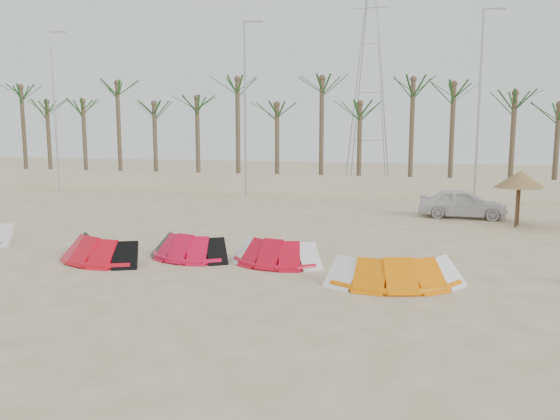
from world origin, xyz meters
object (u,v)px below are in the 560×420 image
(kite_red_left, at_px, (103,247))
(parasol_left, at_px, (520,179))
(kite_red_right, at_px, (277,250))
(kite_orange, at_px, (396,268))
(kite_red_mid, at_px, (191,245))
(car, at_px, (463,203))
(parasol_mid, at_px, (518,180))

(kite_red_left, bearing_deg, parasol_left, 36.70)
(parasol_left, bearing_deg, kite_red_right, -131.78)
(kite_red_left, height_order, parasol_left, parasol_left)
(kite_red_left, distance_m, kite_red_right, 5.76)
(kite_orange, height_order, parasol_left, parasol_left)
(kite_red_mid, relative_size, kite_red_right, 1.00)
(kite_red_left, bearing_deg, kite_red_right, 10.04)
(kite_red_left, xyz_separation_m, car, (12.00, 12.27, 0.29))
(kite_red_mid, distance_m, car, 14.62)
(parasol_left, relative_size, parasol_mid, 1.00)
(kite_red_left, bearing_deg, parasol_mid, 35.32)
(kite_red_right, distance_m, parasol_mid, 12.44)
(kite_red_left, height_order, kite_orange, same)
(car, bearing_deg, kite_red_left, 139.05)
(kite_red_right, distance_m, kite_orange, 4.05)
(kite_orange, bearing_deg, kite_red_mid, 168.41)
(kite_red_left, height_order, parasol_mid, parasol_mid)
(kite_red_left, height_order, kite_red_right, same)
(kite_red_left, xyz_separation_m, kite_red_right, (5.67, 1.00, -0.00))
(parasol_left, bearing_deg, kite_red_left, -143.30)
(car, bearing_deg, kite_orange, 172.14)
(kite_red_right, xyz_separation_m, parasol_left, (8.62, 9.64, 1.68))
(kite_orange, bearing_deg, kite_red_right, 159.97)
(kite_red_right, relative_size, parasol_mid, 1.28)
(parasol_mid, distance_m, car, 3.40)
(parasol_left, relative_size, car, 0.59)
(kite_orange, relative_size, parasol_left, 1.60)
(car, bearing_deg, kite_red_mid, 143.81)
(kite_red_left, relative_size, car, 0.90)
(kite_orange, bearing_deg, parasol_left, 66.46)
(parasol_mid, bearing_deg, kite_red_right, -133.18)
(kite_red_mid, xyz_separation_m, parasol_mid, (11.42, 8.98, 1.68))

